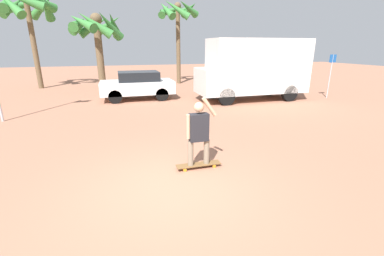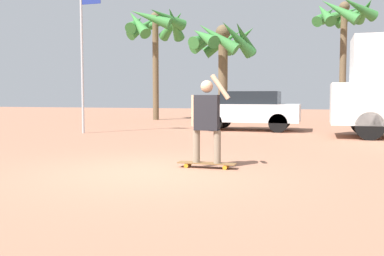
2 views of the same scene
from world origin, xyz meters
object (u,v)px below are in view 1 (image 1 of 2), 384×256
object	(u,v)px
camper_van	(255,67)
palm_tree_center_background	(96,28)
parked_car_white	(138,85)
palm_tree_far_left	(27,7)
street_sign	(331,70)
person_skateboarder	(199,130)
skateboard	(198,165)
palm_tree_near_van	(177,14)

from	to	relation	value
camper_van	palm_tree_center_background	world-z (taller)	palm_tree_center_background
parked_car_white	palm_tree_far_left	xyz separation A→B (m)	(-6.47, 6.18, 4.56)
street_sign	parked_car_white	bearing A→B (deg)	166.24
person_skateboarder	palm_tree_far_left	xyz separation A→B (m)	(-7.13, 15.53, 4.41)
person_skateboarder	palm_tree_far_left	bearing A→B (deg)	114.65
skateboard	palm_tree_far_left	size ratio (longest dim) A/B	0.17
skateboard	palm_tree_far_left	bearing A→B (deg)	114.66
street_sign	person_skateboarder	bearing A→B (deg)	-146.39
palm_tree_center_background	street_sign	world-z (taller)	palm_tree_center_background
person_skateboarder	palm_tree_center_background	world-z (taller)	palm_tree_center_background
skateboard	camper_van	size ratio (longest dim) A/B	0.18
palm_tree_center_background	skateboard	bearing A→B (deg)	-78.59
skateboard	street_sign	bearing A→B (deg)	33.61
parked_car_white	palm_tree_far_left	distance (m)	10.04
camper_van	parked_car_white	bearing A→B (deg)	163.05
parked_car_white	street_sign	bearing A→B (deg)	-13.76
skateboard	palm_tree_near_van	world-z (taller)	palm_tree_near_van
skateboard	parked_car_white	size ratio (longest dim) A/B	0.28
palm_tree_far_left	camper_van	bearing A→B (deg)	-32.42
parked_car_white	palm_tree_near_van	size ratio (longest dim) A/B	0.64
camper_van	parked_car_white	distance (m)	6.61
palm_tree_near_van	street_sign	xyz separation A→B (m)	(6.98, -8.69, -3.72)
palm_tree_center_background	street_sign	xyz separation A→B (m)	(12.92, -7.24, -2.51)
parked_car_white	palm_tree_far_left	size ratio (longest dim) A/B	0.62
palm_tree_far_left	parked_car_white	bearing A→B (deg)	-43.68
person_skateboarder	parked_car_white	world-z (taller)	person_skateboarder
palm_tree_far_left	street_sign	bearing A→B (deg)	-27.09
camper_van	palm_tree_far_left	world-z (taller)	palm_tree_far_left
skateboard	palm_tree_near_van	distance (m)	16.56
street_sign	palm_tree_near_van	bearing A→B (deg)	128.76
skateboard	palm_tree_far_left	xyz separation A→B (m)	(-7.13, 15.53, 5.31)
skateboard	palm_tree_center_background	world-z (taller)	palm_tree_center_background
palm_tree_near_van	palm_tree_far_left	world-z (taller)	palm_tree_far_left
person_skateboarder	palm_tree_center_background	xyz separation A→B (m)	(-2.81, 13.95, 3.11)
parked_car_white	street_sign	world-z (taller)	street_sign
palm_tree_center_background	palm_tree_near_van	bearing A→B (deg)	13.73
skateboard	palm_tree_far_left	distance (m)	17.89
palm_tree_near_van	palm_tree_center_background	distance (m)	6.23
camper_van	street_sign	world-z (taller)	camper_van
skateboard	palm_tree_center_background	xyz separation A→B (m)	(-2.81, 13.95, 4.01)
person_skateboarder	palm_tree_center_background	size ratio (longest dim) A/B	0.32
palm_tree_near_van	palm_tree_far_left	size ratio (longest dim) A/B	0.98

